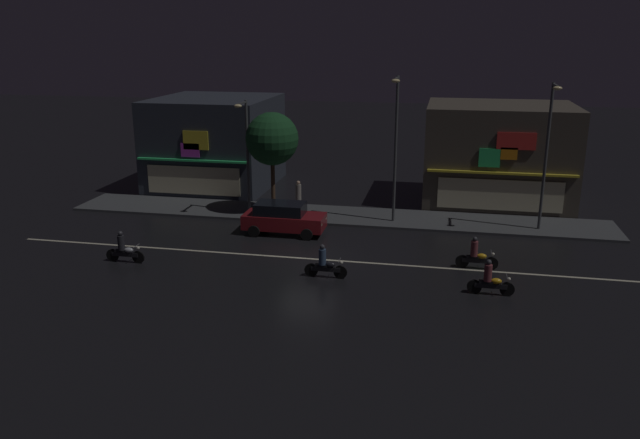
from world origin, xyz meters
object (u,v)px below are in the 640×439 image
object	(u,v)px
motorcycle_following	(490,280)
traffic_cone	(257,223)
parked_car_near_kerb	(283,218)
motorcycle_opposite_lane	(325,264)
streetlamp_mid	(396,139)
motorcycle_trailing_far	(476,255)
pedestrian_on_sidewalk	(298,198)
streetlamp_east	(548,146)
motorcycle_lead	(124,249)
streetlamp_west	(246,148)

from	to	relation	value
motorcycle_following	traffic_cone	size ratio (longest dim) A/B	3.45
parked_car_near_kerb	motorcycle_opposite_lane	world-z (taller)	parked_car_near_kerb
streetlamp_mid	motorcycle_trailing_far	size ratio (longest dim) A/B	4.21
motorcycle_trailing_far	pedestrian_on_sidewalk	bearing A→B (deg)	140.23
streetlamp_east	traffic_cone	xyz separation A→B (m)	(-15.12, -2.18, -4.39)
streetlamp_mid	parked_car_near_kerb	size ratio (longest dim) A/B	1.86
parked_car_near_kerb	motorcycle_lead	size ratio (longest dim) A/B	2.26
motorcycle_opposite_lane	traffic_cone	bearing A→B (deg)	-59.41
parked_car_near_kerb	motorcycle_lead	bearing A→B (deg)	42.99
pedestrian_on_sidewalk	motorcycle_trailing_far	bearing A→B (deg)	57.59
motorcycle_lead	streetlamp_west	bearing A→B (deg)	-119.21
streetlamp_mid	motorcycle_following	distance (m)	11.12
streetlamp_mid	streetlamp_east	bearing A→B (deg)	0.41
motorcycle_lead	traffic_cone	size ratio (longest dim) A/B	3.45
streetlamp_east	streetlamp_mid	bearing A→B (deg)	-179.59
streetlamp_east	motorcycle_following	xyz separation A→B (m)	(-3.09, -9.20, -4.04)
streetlamp_mid	motorcycle_lead	bearing A→B (deg)	-143.76
streetlamp_east	motorcycle_lead	world-z (taller)	streetlamp_east
motorcycle_following	motorcycle_opposite_lane	distance (m)	6.98
streetlamp_west	pedestrian_on_sidewalk	bearing A→B (deg)	17.35
streetlamp_west	parked_car_near_kerb	world-z (taller)	streetlamp_west
streetlamp_east	streetlamp_west	bearing A→B (deg)	-179.71
pedestrian_on_sidewalk	motorcycle_lead	bearing A→B (deg)	-29.90
streetlamp_mid	streetlamp_east	size ratio (longest dim) A/B	1.03
streetlamp_mid	motorcycle_opposite_lane	bearing A→B (deg)	-104.37
parked_car_near_kerb	motorcycle_following	xyz separation A→B (m)	(10.33, -6.29, -0.24)
streetlamp_mid	pedestrian_on_sidewalk	distance (m)	6.83
streetlamp_east	motorcycle_lead	bearing A→B (deg)	-156.14
streetlamp_west	motorcycle_lead	world-z (taller)	streetlamp_west
streetlamp_east	motorcycle_trailing_far	distance (m)	8.24
streetlamp_mid	pedestrian_on_sidewalk	size ratio (longest dim) A/B	4.22
traffic_cone	streetlamp_west	bearing A→B (deg)	118.95
streetlamp_east	motorcycle_lead	size ratio (longest dim) A/B	4.08
motorcycle_trailing_far	motorcycle_lead	bearing A→B (deg)	-175.86
streetlamp_east	motorcycle_lead	distance (m)	21.79
streetlamp_west	parked_car_near_kerb	distance (m)	5.13
streetlamp_east	motorcycle_following	world-z (taller)	streetlamp_east
streetlamp_mid	parked_car_near_kerb	bearing A→B (deg)	-152.85
streetlamp_west	parked_car_near_kerb	size ratio (longest dim) A/B	1.52
streetlamp_mid	motorcycle_following	size ratio (longest dim) A/B	4.21
pedestrian_on_sidewalk	traffic_cone	xyz separation A→B (m)	(-1.65, -2.98, -0.75)
streetlamp_east	pedestrian_on_sidewalk	size ratio (longest dim) A/B	4.09
traffic_cone	motorcycle_following	bearing A→B (deg)	-30.27
streetlamp_mid	motorcycle_following	world-z (taller)	streetlamp_mid
streetlamp_mid	pedestrian_on_sidewalk	bearing A→B (deg)	171.39
streetlamp_east	traffic_cone	distance (m)	15.90
motorcycle_trailing_far	traffic_cone	distance (m)	12.28
parked_car_near_kerb	streetlamp_west	bearing A→B (deg)	-44.68
streetlamp_west	motorcycle_lead	distance (m)	9.80
streetlamp_mid	traffic_cone	distance (m)	8.83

